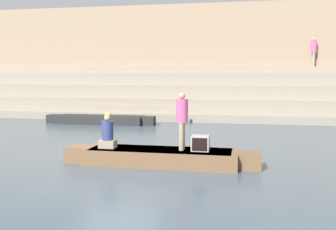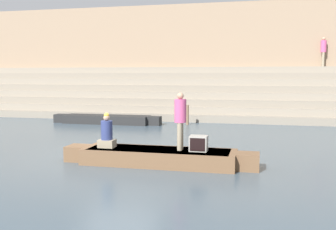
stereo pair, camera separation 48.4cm
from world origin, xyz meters
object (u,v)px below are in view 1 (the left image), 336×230
Objects in this scene: rowboat_main at (160,156)px; tv_set at (200,143)px; mooring_post at (181,115)px; person_rowing at (108,134)px; person_standing at (182,117)px; moored_boat_shore at (100,119)px; person_on_steps at (314,50)px.

rowboat_main is 11.41× the size of tv_set.
tv_set is 9.72m from mooring_post.
person_standing is at bearing -10.66° from person_rowing.
person_standing reaches higher than person_rowing.
person_standing is at bearing -80.70° from mooring_post.
tv_set is at bearing -57.80° from moored_boat_shore.
moored_boat_shore is (-5.29, 8.89, -0.01)m from rowboat_main.
person_rowing is at bearing 11.39° from person_on_steps.
person_standing is 1.59× the size of mooring_post.
person_standing is (0.65, 0.04, 1.19)m from rowboat_main.
rowboat_main is 3.47× the size of person_standing.
person_on_steps reaches higher than person_rowing.
person_standing is at bearing 18.22° from person_on_steps.
person_rowing reaches higher than mooring_post.
rowboat_main is at bearing 177.41° from person_standing.
rowboat_main is at bearing -10.87° from person_rowing.
tv_set is at bearing -12.44° from person_rowing.
person_standing is 1.59× the size of person_rowing.
tv_set is at bearing 20.14° from person_on_steps.
person_rowing reaches higher than moored_boat_shore.
moored_boat_shore is at bearing -172.41° from mooring_post.
tv_set reaches higher than rowboat_main.
person_on_steps reaches higher than moored_boat_shore.
mooring_post is (-1.55, 9.43, -0.91)m from person_standing.
person_on_steps is at bearing 61.91° from person_standing.
person_rowing is 0.59× the size of person_on_steps.
person_on_steps reaches higher than person_standing.
moored_boat_shore is at bearing 98.45° from person_rowing.
tv_set is 0.48× the size of mooring_post.
person_rowing is (-1.60, -0.08, 0.64)m from rowboat_main.
rowboat_main is 1.28m from tv_set.
mooring_post reaches higher than tv_set.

